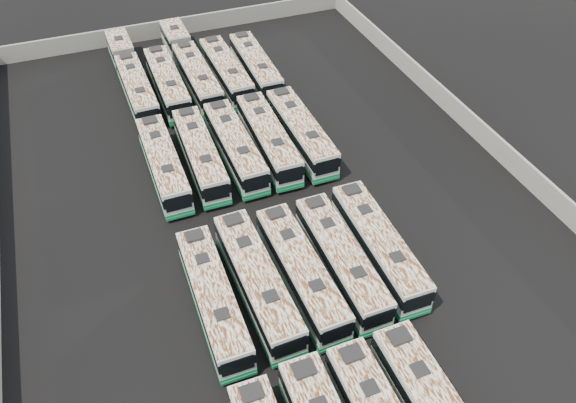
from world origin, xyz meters
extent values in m
plane|color=black|center=(0.00, 0.00, 0.00)|extent=(140.00, 140.00, 0.00)
cube|color=gray|center=(0.00, 36.30, 1.10)|extent=(45.20, 0.30, 2.20)
cube|color=gray|center=(22.30, 0.00, 1.10)|extent=(0.30, 73.20, 2.20)
cube|color=black|center=(-7.70, -16.31, 3.21)|extent=(1.30, 1.11, 0.25)
cube|color=black|center=(-4.31, -16.05, 3.31)|extent=(1.33, 1.13, 0.26)
cube|color=black|center=(-1.17, -18.52, 3.22)|extent=(0.95, 0.95, 0.14)
cube|color=black|center=(-1.17, -16.13, 3.27)|extent=(1.29, 1.10, 0.26)
cylinder|color=black|center=(-2.24, -17.33, 0.50)|extent=(0.28, 1.00, 1.00)
cylinder|color=black|center=(-0.11, -17.33, 0.50)|extent=(0.28, 1.00, 1.00)
cube|color=black|center=(2.14, -18.57, 3.29)|extent=(0.97, 0.97, 0.14)
cube|color=black|center=(2.13, -16.13, 3.34)|extent=(1.33, 1.13, 0.26)
cylinder|color=black|center=(1.04, -17.36, 0.51)|extent=(0.29, 1.02, 1.02)
cylinder|color=black|center=(3.22, -17.35, 0.51)|extent=(0.29, 1.02, 1.02)
cube|color=beige|center=(-7.71, -7.77, 1.69)|extent=(2.55, 11.75, 2.69)
cube|color=#147A48|center=(-7.71, -7.77, 0.70)|extent=(2.60, 11.80, 0.41)
cube|color=black|center=(-7.71, -7.77, 2.13)|extent=(2.61, 11.81, 0.90)
cube|color=black|center=(-7.76, -13.65, 2.00)|extent=(2.15, 0.08, 1.42)
cube|color=#147A48|center=(-7.76, -13.65, 0.51)|extent=(2.44, 0.12, 0.27)
cube|color=silver|center=(-7.71, -7.77, 3.06)|extent=(2.50, 11.51, 0.07)
cube|color=black|center=(-7.73, -10.35, 3.16)|extent=(0.94, 0.94, 0.14)
cube|color=black|center=(-7.69, -5.19, 3.16)|extent=(0.94, 0.94, 0.14)
cube|color=black|center=(-7.67, -2.84, 3.21)|extent=(1.28, 1.09, 0.25)
cylinder|color=black|center=(-8.79, -11.51, 0.49)|extent=(0.28, 0.98, 0.98)
cylinder|color=black|center=(-6.70, -11.53, 0.49)|extent=(0.28, 0.98, 0.98)
cylinder|color=black|center=(-8.72, -4.00, 0.49)|extent=(0.28, 0.98, 0.98)
cylinder|color=black|center=(-6.63, -4.02, 0.49)|extent=(0.28, 0.98, 0.98)
cube|color=beige|center=(-4.37, -7.54, 1.76)|extent=(2.83, 12.30, 2.81)
cube|color=#147A48|center=(-4.37, -7.54, 0.73)|extent=(2.88, 12.35, 0.43)
cube|color=black|center=(-4.37, -7.54, 2.22)|extent=(2.89, 12.36, 0.94)
cube|color=black|center=(-4.23, -13.68, 2.09)|extent=(2.25, 0.11, 1.48)
cube|color=#147A48|center=(-4.23, -13.68, 0.53)|extent=(2.55, 0.16, 0.29)
cube|color=silver|center=(-4.37, -7.54, 3.19)|extent=(2.77, 12.05, 0.07)
cube|color=black|center=(-4.31, -10.23, 3.30)|extent=(0.99, 0.99, 0.14)
cube|color=black|center=(-4.43, -4.84, 3.30)|extent=(0.99, 0.99, 0.14)
cube|color=black|center=(-4.48, -2.40, 3.35)|extent=(1.35, 1.15, 0.27)
cylinder|color=black|center=(-5.37, -11.48, 0.51)|extent=(0.31, 1.03, 1.02)
cylinder|color=black|center=(-3.19, -11.43, 0.51)|extent=(0.31, 1.03, 1.02)
cylinder|color=black|center=(-5.55, -3.65, 0.51)|extent=(0.31, 1.03, 1.02)
cylinder|color=black|center=(-3.36, -3.60, 0.51)|extent=(0.31, 1.03, 1.02)
cube|color=beige|center=(-1.08, -7.82, 1.71)|extent=(2.75, 11.97, 2.73)
cube|color=#147A48|center=(-1.08, -7.82, 0.72)|extent=(2.80, 12.02, 0.42)
cube|color=black|center=(-1.08, -7.82, 2.17)|extent=(2.81, 12.03, 0.91)
cube|color=black|center=(-0.95, -13.80, 2.04)|extent=(2.19, 0.11, 1.44)
cube|color=#147A48|center=(-0.95, -13.80, 0.52)|extent=(2.49, 0.15, 0.28)
cube|color=silver|center=(-1.08, -7.82, 3.11)|extent=(2.69, 11.73, 0.07)
cube|color=black|center=(-1.02, -10.44, 3.21)|extent=(0.96, 0.96, 0.14)
cube|color=black|center=(-1.14, -5.20, 3.21)|extent=(0.96, 0.96, 0.14)
cube|color=black|center=(-1.19, -2.81, 3.26)|extent=(1.32, 1.12, 0.26)
cylinder|color=black|center=(-2.06, -11.66, 0.50)|extent=(0.30, 1.00, 0.99)
cylinder|color=black|center=(0.07, -11.61, 0.50)|extent=(0.30, 1.00, 0.99)
cylinder|color=black|center=(-2.23, -4.03, 0.50)|extent=(0.30, 1.00, 0.99)
cylinder|color=black|center=(-0.10, -3.98, 0.50)|extent=(0.30, 1.00, 0.99)
cube|color=beige|center=(2.14, -7.81, 1.71)|extent=(2.51, 11.93, 2.73)
cube|color=#147A48|center=(2.14, -7.81, 0.72)|extent=(2.56, 11.98, 0.42)
cube|color=black|center=(2.14, -7.81, 2.17)|extent=(2.57, 11.99, 0.91)
cube|color=black|center=(2.13, -13.79, 2.04)|extent=(2.19, 0.06, 1.44)
cube|color=#147A48|center=(2.13, -13.79, 0.52)|extent=(2.48, 0.11, 0.28)
cube|color=silver|center=(2.14, -7.81, 3.11)|extent=(2.46, 11.69, 0.07)
cube|color=black|center=(2.14, -10.43, 3.21)|extent=(0.95, 0.95, 0.14)
cube|color=black|center=(2.15, -5.19, 3.21)|extent=(0.95, 0.95, 0.14)
cube|color=black|center=(2.15, -2.80, 3.26)|extent=(1.29, 1.10, 0.26)
cylinder|color=black|center=(1.07, -11.62, 0.50)|extent=(0.28, 0.99, 0.99)
cylinder|color=black|center=(3.20, -11.62, 0.50)|extent=(0.28, 0.99, 0.99)
cylinder|color=black|center=(1.09, -3.99, 0.50)|extent=(0.28, 0.99, 0.99)
cylinder|color=black|center=(3.21, -4.00, 0.50)|extent=(0.28, 0.99, 0.99)
cube|color=beige|center=(5.43, -7.54, 1.72)|extent=(2.73, 12.05, 2.75)
cube|color=#147A48|center=(5.43, -7.54, 0.72)|extent=(2.78, 12.10, 0.42)
cube|color=black|center=(5.43, -7.54, 2.18)|extent=(2.79, 12.11, 0.92)
cube|color=black|center=(5.31, -13.56, 2.05)|extent=(2.20, 0.10, 1.45)
cube|color=#147A48|center=(5.31, -13.56, 0.52)|extent=(2.50, 0.15, 0.28)
cube|color=silver|center=(5.43, -7.54, 3.13)|extent=(2.68, 11.80, 0.07)
cube|color=black|center=(5.38, -10.18, 3.23)|extent=(0.97, 0.97, 0.14)
cube|color=black|center=(5.48, -4.90, 3.23)|extent=(0.97, 0.97, 0.14)
cube|color=black|center=(5.52, -2.50, 3.28)|extent=(1.32, 1.12, 0.26)
cylinder|color=black|center=(4.28, -11.36, 0.50)|extent=(0.30, 1.01, 1.00)
cylinder|color=black|center=(6.42, -11.40, 0.50)|extent=(0.30, 1.01, 1.00)
cylinder|color=black|center=(4.43, -3.68, 0.50)|extent=(0.30, 1.01, 1.00)
cylinder|color=black|center=(6.57, -3.72, 0.50)|extent=(0.30, 1.01, 1.00)
cube|color=beige|center=(-7.81, 8.34, 1.70)|extent=(2.50, 11.83, 2.71)
cube|color=#147A48|center=(-7.81, 8.34, 0.71)|extent=(2.55, 11.88, 0.41)
cube|color=black|center=(-7.81, 8.34, 2.15)|extent=(2.56, 11.89, 0.91)
cube|color=black|center=(-7.79, 2.40, 2.02)|extent=(2.17, 0.07, 1.43)
cube|color=#147A48|center=(-7.79, 2.40, 0.51)|extent=(2.46, 0.11, 0.28)
cube|color=silver|center=(-7.81, 8.34, 3.08)|extent=(2.45, 11.60, 0.07)
cube|color=black|center=(-7.80, 5.73, 3.18)|extent=(0.94, 0.94, 0.14)
cube|color=black|center=(-7.82, 10.94, 3.18)|extent=(0.94, 0.94, 0.14)
cube|color=black|center=(-7.83, 13.30, 3.23)|extent=(1.28, 1.09, 0.26)
cylinder|color=black|center=(-8.86, 4.55, 0.49)|extent=(0.28, 0.99, 0.99)
cylinder|color=black|center=(-6.75, 4.55, 0.49)|extent=(0.28, 0.99, 0.99)
cylinder|color=black|center=(-8.88, 12.12, 0.49)|extent=(0.28, 0.99, 0.99)
cylinder|color=black|center=(-6.77, 12.12, 0.49)|extent=(0.28, 0.99, 0.99)
cube|color=beige|center=(-4.38, 8.44, 1.71)|extent=(2.73, 11.94, 2.73)
cube|color=#147A48|center=(-4.38, 8.44, 0.71)|extent=(2.78, 12.00, 0.42)
cube|color=black|center=(-4.38, 8.44, 2.16)|extent=(2.79, 12.01, 0.91)
cube|color=black|center=(-4.51, 2.48, 2.03)|extent=(2.18, 0.11, 1.44)
cube|color=#147A48|center=(-4.51, 2.48, 0.52)|extent=(2.48, 0.15, 0.28)
cube|color=silver|center=(-4.38, 8.44, 3.10)|extent=(2.67, 11.71, 0.07)
cube|color=black|center=(-4.44, 5.83, 3.20)|extent=(0.96, 0.96, 0.14)
cube|color=black|center=(-4.33, 11.06, 3.20)|extent=(0.96, 0.96, 0.14)
cube|color=black|center=(-4.28, 13.44, 3.25)|extent=(1.31, 1.12, 0.26)
cylinder|color=black|center=(-5.52, 4.66, 0.50)|extent=(0.30, 1.00, 0.99)
cylinder|color=black|center=(-3.40, 4.62, 0.50)|extent=(0.30, 1.00, 0.99)
cylinder|color=black|center=(-5.36, 12.27, 0.50)|extent=(0.30, 1.00, 0.99)
cylinder|color=black|center=(-3.24, 12.23, 0.50)|extent=(0.30, 1.00, 0.99)
cube|color=beige|center=(-1.06, 8.41, 1.72)|extent=(2.61, 12.01, 2.75)
cube|color=#147A48|center=(-1.06, 8.41, 0.72)|extent=(2.66, 12.06, 0.42)
cube|color=black|center=(-1.06, 8.41, 2.18)|extent=(2.67, 12.07, 0.92)
cube|color=black|center=(-1.01, 2.40, 2.05)|extent=(2.20, 0.08, 1.45)
cube|color=#147A48|center=(-1.01, 2.40, 0.52)|extent=(2.50, 0.12, 0.28)
cube|color=silver|center=(-1.06, 8.41, 3.13)|extent=(2.56, 11.77, 0.07)
cube|color=black|center=(-1.04, 5.77, 3.23)|extent=(0.96, 0.96, 0.14)
cube|color=black|center=(-1.09, 11.05, 3.23)|extent=(0.96, 0.96, 0.14)
cube|color=black|center=(-1.11, 13.45, 3.28)|extent=(1.31, 1.11, 0.26)
cylinder|color=black|center=(-2.10, 4.56, 0.50)|extent=(0.29, 1.00, 1.00)
cylinder|color=black|center=(0.04, 4.59, 0.50)|extent=(0.29, 1.00, 1.00)
cylinder|color=black|center=(-2.17, 12.24, 0.50)|extent=(0.29, 1.00, 1.00)
cylinder|color=black|center=(-0.03, 12.26, 0.50)|extent=(0.29, 1.00, 1.00)
cube|color=beige|center=(2.23, 8.40, 1.75)|extent=(2.80, 12.21, 2.79)
cube|color=#147A48|center=(2.23, 8.40, 0.73)|extent=(2.85, 12.26, 0.43)
cube|color=black|center=(2.23, 8.40, 2.21)|extent=(2.86, 12.27, 0.93)
cube|color=black|center=(2.09, 2.30, 2.08)|extent=(2.23, 0.11, 1.47)
cube|color=#147A48|center=(2.09, 2.30, 0.53)|extent=(2.54, 0.16, 0.28)
cube|color=silver|center=(2.23, 8.40, 3.17)|extent=(2.74, 11.97, 0.07)
cube|color=black|center=(2.17, 5.73, 3.27)|extent=(0.98, 0.98, 0.14)
cube|color=black|center=(2.28, 11.08, 3.27)|extent=(0.98, 0.98, 0.14)
cube|color=black|center=(2.34, 13.51, 3.32)|extent=(1.34, 1.14, 0.26)
cylinder|color=black|center=(1.06, 4.54, 0.51)|extent=(0.31, 1.02, 1.01)
cylinder|color=black|center=(3.22, 4.49, 0.51)|extent=(0.31, 1.02, 1.01)
cylinder|color=black|center=(1.23, 12.32, 0.51)|extent=(0.31, 1.02, 1.01)
cylinder|color=black|center=(3.39, 12.27, 0.51)|extent=(0.31, 1.02, 1.01)
cube|color=beige|center=(5.50, 8.29, 1.75)|extent=(2.57, 12.17, 2.79)
cube|color=#147A48|center=(5.50, 8.29, 0.73)|extent=(2.62, 12.22, 0.43)
cube|color=black|center=(5.50, 8.29, 2.21)|extent=(2.63, 12.23, 0.93)
cube|color=black|center=(5.52, 2.19, 2.08)|extent=(2.23, 0.07, 1.47)
cube|color=#147A48|center=(5.52, 2.19, 0.53)|extent=(2.53, 0.11, 0.28)
cube|color=silver|center=(5.50, 8.29, 3.17)|extent=(2.51, 11.93, 0.07)
cube|color=black|center=(5.51, 5.62, 3.27)|extent=(0.97, 0.97, 0.14)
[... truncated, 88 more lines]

